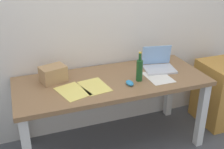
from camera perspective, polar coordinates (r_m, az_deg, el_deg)
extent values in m
plane|color=#515459|center=(2.91, 0.00, -13.97)|extent=(8.00, 8.00, 0.00)
cube|color=silver|center=(2.72, -3.12, 13.70)|extent=(5.20, 0.08, 2.60)
cube|color=olive|center=(2.53, 0.00, -1.44)|extent=(1.74, 0.72, 0.04)
cube|color=silver|center=(2.84, 17.88, -7.97)|extent=(0.07, 0.07, 0.68)
cube|color=silver|center=(2.84, -17.83, -7.89)|extent=(0.07, 0.07, 0.68)
cube|color=silver|center=(3.26, 11.66, -2.80)|extent=(0.07, 0.07, 0.68)
cube|color=silver|center=(2.75, 9.71, 1.05)|extent=(0.33, 0.27, 0.02)
cube|color=#8CB7EA|center=(2.81, 9.09, 3.96)|extent=(0.29, 0.08, 0.19)
cylinder|color=#1E5123|center=(2.48, 5.64, 0.79)|extent=(0.06, 0.06, 0.19)
cylinder|color=#1E5123|center=(2.43, 5.77, 3.63)|extent=(0.02, 0.02, 0.07)
cylinder|color=gold|center=(2.41, 5.81, 4.49)|extent=(0.03, 0.03, 0.01)
ellipsoid|color=#338CC6|center=(2.42, 3.65, -1.74)|extent=(0.06, 0.10, 0.03)
cube|color=tan|center=(2.51, -11.95, 0.08)|extent=(0.25, 0.21, 0.14)
cube|color=white|center=(2.60, 9.43, -0.53)|extent=(0.21, 0.30, 0.00)
cube|color=#F4E06B|center=(2.34, -8.08, -3.45)|extent=(0.29, 0.34, 0.00)
cube|color=#F4E06B|center=(2.40, -3.61, -2.41)|extent=(0.25, 0.32, 0.00)
cube|color=#C68938|center=(3.29, 21.18, -3.63)|extent=(0.40, 0.48, 0.69)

